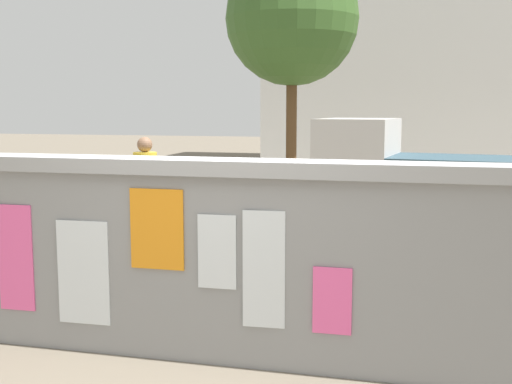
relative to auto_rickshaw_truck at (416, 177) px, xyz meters
name	(u,v)px	position (x,y,z in m)	size (l,w,h in m)	color
ground	(337,209)	(-1.53, 2.04, -0.90)	(60.00, 60.00, 0.00)	#6B6051
poster_wall	(217,258)	(-1.54, -5.96, -0.06)	(6.46, 0.42, 1.64)	gray
auto_rickshaw_truck	(416,177)	(0.00, 0.00, 0.00)	(3.78, 2.00, 1.85)	black
motorcycle	(441,276)	(0.25, -4.65, -0.44)	(1.90, 0.56, 0.87)	black
bicycle_near	(300,247)	(-1.33, -3.29, -0.54)	(1.68, 0.50, 0.95)	black
person_walking	(146,181)	(-3.79, -2.26, 0.09)	(0.48, 0.48, 1.62)	#3F994C
tree_roadside	(292,19)	(-3.05, 4.90, 3.25)	(3.24, 3.24, 5.79)	brown
building_background	(458,37)	(1.30, 14.22, 3.66)	(14.06, 4.74, 9.07)	white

